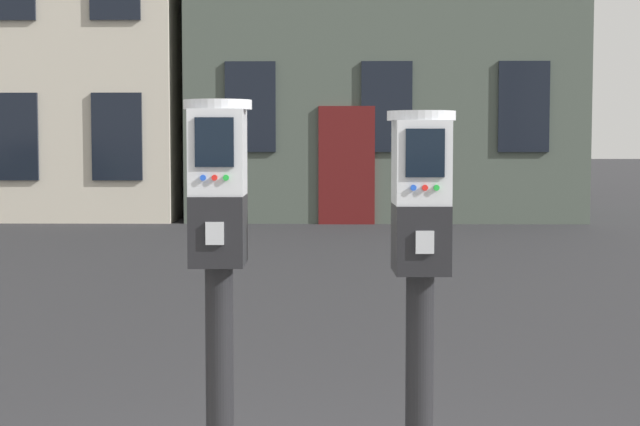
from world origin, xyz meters
TOP-DOWN VIEW (x-y plane):
  - parking_meter_near_kerb at (-0.29, -0.20)m, footprint 0.22×0.25m
  - parking_meter_twin_adjacent at (0.35, -0.20)m, footprint 0.22×0.25m

SIDE VIEW (x-z plane):
  - parking_meter_twin_adjacent at x=0.35m, z-range 0.41..1.85m
  - parking_meter_near_kerb at x=-0.29m, z-range 0.42..1.90m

